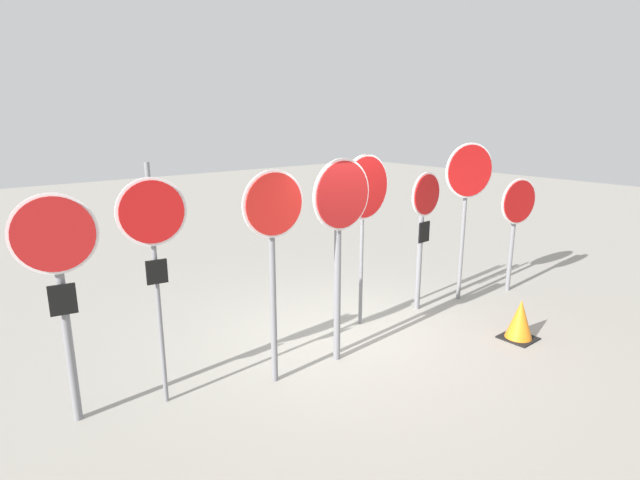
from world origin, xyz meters
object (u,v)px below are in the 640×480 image
Objects in this scene: stop_sign_0 at (58,267)px; stop_sign_2 at (274,233)px; stop_sign_1 at (153,233)px; stop_sign_4 at (365,196)px; traffic_cone_0 at (520,320)px; stop_sign_6 at (468,185)px; stop_sign_5 at (424,218)px; stop_sign_7 at (517,213)px; stop_sign_3 at (341,221)px.

stop_sign_0 is 2.11m from stop_sign_2.
stop_sign_1 is 3.10m from stop_sign_4.
stop_sign_1 is at bearing 160.73° from traffic_cone_0.
traffic_cone_0 is (-0.64, -1.43, -1.67)m from stop_sign_6.
stop_sign_1 is at bearing 176.62° from stop_sign_5.
stop_sign_6 is at bearing 175.50° from stop_sign_7.
stop_sign_3 reaches higher than stop_sign_2.
stop_sign_4 is (1.01, 0.62, 0.12)m from stop_sign_3.
stop_sign_3 is at bearing -171.21° from stop_sign_5.
stop_sign_5 is at bearing 12.52° from stop_sign_2.
traffic_cone_0 is (3.27, -1.16, -1.51)m from stop_sign_2.
stop_sign_5 is 2.01m from traffic_cone_0.
stop_sign_7 is 2.33m from traffic_cone_0.
traffic_cone_0 is (5.28, -1.80, -1.36)m from stop_sign_0.
stop_sign_7 is at bearing 0.66° from stop_sign_3.
stop_sign_7 is at bearing 5.56° from stop_sign_0.
stop_sign_2 reaches higher than stop_sign_0.
stop_sign_3 reaches higher than stop_sign_0.
stop_sign_1 is at bearing 166.33° from stop_sign_2.
stop_sign_1 is 1.24m from stop_sign_2.
stop_sign_6 is at bearing 7.43° from stop_sign_0.
stop_sign_5 is 1.97m from stop_sign_7.
stop_sign_0 is 0.91m from stop_sign_1.
stop_sign_4 is at bearing 168.87° from stop_sign_5.
stop_sign_4 reaches higher than stop_sign_7.
stop_sign_5 is at bearing 9.16° from stop_sign_1.
stop_sign_5 is at bearing -10.66° from stop_sign_4.
stop_sign_7 is (3.04, -0.59, -0.52)m from stop_sign_4.
traffic_cone_0 is at bearing -55.45° from stop_sign_4.
stop_sign_7 is (4.04, 0.02, -0.40)m from stop_sign_3.
stop_sign_1 is (0.84, -0.25, 0.25)m from stop_sign_0.
stop_sign_1 is 1.04× the size of stop_sign_2.
stop_sign_3 is at bearing -151.75° from stop_sign_4.
stop_sign_1 is 1.18× the size of stop_sign_5.
stop_sign_2 is at bearing -157.41° from stop_sign_6.
stop_sign_2 is 3.93m from stop_sign_6.
stop_sign_4 is at bearing 11.97° from stop_sign_1.
stop_sign_2 reaches higher than stop_sign_5.
stop_sign_2 reaches higher than traffic_cone_0.
stop_sign_0 is 0.94× the size of stop_sign_4.
stop_sign_5 reaches higher than stop_sign_7.
stop_sign_6 is 1.22m from stop_sign_7.
stop_sign_6 is (1.99, -0.30, 0.02)m from stop_sign_4.
stop_sign_3 is 3.01m from traffic_cone_0.
stop_sign_2 is (1.17, -0.39, -0.11)m from stop_sign_1.
stop_sign_5 is 1.00m from stop_sign_6.
traffic_cone_0 is at bearing -95.55° from stop_sign_6.
traffic_cone_0 is at bearing -10.55° from stop_sign_1.
stop_sign_1 reaches higher than stop_sign_2.
stop_sign_1 reaches higher than stop_sign_7.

